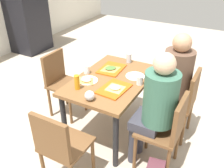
% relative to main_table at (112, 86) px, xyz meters
% --- Properties ---
extents(ground_plane, '(10.00, 10.00, 0.02)m').
position_rel_main_table_xyz_m(ground_plane, '(0.00, 0.00, -0.63)').
color(ground_plane, '#B7A893').
extents(main_table, '(1.16, 0.77, 0.72)m').
position_rel_main_table_xyz_m(main_table, '(0.00, 0.00, 0.00)').
color(main_table, brown).
rests_on(main_table, ground_plane).
extents(chair_near_left, '(0.40, 0.40, 0.87)m').
position_rel_main_table_xyz_m(chair_near_left, '(-0.29, -0.77, -0.11)').
color(chair_near_left, brown).
rests_on(chair_near_left, ground_plane).
extents(chair_near_right, '(0.40, 0.40, 0.87)m').
position_rel_main_table_xyz_m(chair_near_right, '(0.29, -0.77, -0.11)').
color(chair_near_right, brown).
rests_on(chair_near_right, ground_plane).
extents(chair_far_side, '(0.40, 0.40, 0.87)m').
position_rel_main_table_xyz_m(chair_far_side, '(0.00, 0.77, -0.11)').
color(chair_far_side, brown).
rests_on(chair_far_side, ground_plane).
extents(chair_left_end, '(0.40, 0.40, 0.87)m').
position_rel_main_table_xyz_m(chair_left_end, '(-0.96, 0.00, -0.11)').
color(chair_left_end, brown).
rests_on(chair_left_end, ground_plane).
extents(person_in_red, '(0.32, 0.42, 1.28)m').
position_rel_main_table_xyz_m(person_in_red, '(-0.29, -0.63, 0.13)').
color(person_in_red, '#383842').
rests_on(person_in_red, ground_plane).
extents(person_in_brown_jacket, '(0.32, 0.42, 1.28)m').
position_rel_main_table_xyz_m(person_in_brown_jacket, '(0.29, -0.63, 0.13)').
color(person_in_brown_jacket, '#383842').
rests_on(person_in_brown_jacket, ground_plane).
extents(tray_red_near, '(0.38, 0.29, 0.02)m').
position_rel_main_table_xyz_m(tray_red_near, '(-0.20, -0.13, 0.11)').
color(tray_red_near, '#D85914').
rests_on(tray_red_near, main_table).
extents(tray_red_far, '(0.38, 0.28, 0.02)m').
position_rel_main_table_xyz_m(tray_red_far, '(0.20, 0.12, 0.11)').
color(tray_red_far, '#D85914').
rests_on(tray_red_far, main_table).
extents(paper_plate_center, '(0.22, 0.22, 0.01)m').
position_rel_main_table_xyz_m(paper_plate_center, '(-0.17, 0.21, 0.10)').
color(paper_plate_center, white).
rests_on(paper_plate_center, main_table).
extents(paper_plate_near_edge, '(0.22, 0.22, 0.01)m').
position_rel_main_table_xyz_m(paper_plate_near_edge, '(0.17, -0.21, 0.10)').
color(paper_plate_near_edge, white).
rests_on(paper_plate_near_edge, main_table).
extents(pizza_slice_a, '(0.25, 0.25, 0.02)m').
position_rel_main_table_xyz_m(pizza_slice_a, '(-0.20, -0.15, 0.12)').
color(pizza_slice_a, '#DBAD60').
rests_on(pizza_slice_a, tray_red_near).
extents(pizza_slice_b, '(0.26, 0.25, 0.02)m').
position_rel_main_table_xyz_m(pizza_slice_b, '(0.18, 0.12, 0.12)').
color(pizza_slice_b, '#C68C47').
rests_on(pizza_slice_b, tray_red_far).
extents(pizza_slice_c, '(0.20, 0.22, 0.02)m').
position_rel_main_table_xyz_m(pizza_slice_c, '(-0.20, 0.22, 0.12)').
color(pizza_slice_c, '#C68C47').
rests_on(pizza_slice_c, paper_plate_center).
extents(plastic_cup_a, '(0.07, 0.07, 0.10)m').
position_rel_main_table_xyz_m(plastic_cup_a, '(-0.03, 0.33, 0.15)').
color(plastic_cup_a, white).
rests_on(plastic_cup_a, main_table).
extents(plastic_cup_b, '(0.07, 0.07, 0.10)m').
position_rel_main_table_xyz_m(plastic_cup_b, '(0.03, -0.33, 0.15)').
color(plastic_cup_b, white).
rests_on(plastic_cup_b, main_table).
extents(soda_can, '(0.07, 0.07, 0.12)m').
position_rel_main_table_xyz_m(soda_can, '(0.49, 0.02, 0.16)').
color(soda_can, '#B7BCC6').
rests_on(soda_can, main_table).
extents(condiment_bottle, '(0.06, 0.06, 0.16)m').
position_rel_main_table_xyz_m(condiment_bottle, '(-0.38, 0.21, 0.18)').
color(condiment_bottle, orange).
rests_on(condiment_bottle, main_table).
extents(foil_bundle, '(0.10, 0.10, 0.10)m').
position_rel_main_table_xyz_m(foil_bundle, '(-0.49, -0.02, 0.15)').
color(foil_bundle, silver).
rests_on(foil_bundle, main_table).
extents(drink_fridge, '(0.70, 0.60, 1.90)m').
position_rel_main_table_xyz_m(drink_fridge, '(1.52, 2.85, 0.33)').
color(drink_fridge, black).
rests_on(drink_fridge, ground_plane).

